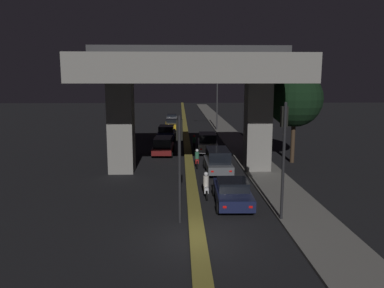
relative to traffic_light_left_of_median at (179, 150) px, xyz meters
name	(u,v)px	position (x,y,z in m)	size (l,w,h in m)	color
ground_plane	(198,241)	(0.74, -2.15, -3.47)	(200.00, 200.00, 0.00)	black
median_divider	(185,130)	(0.74, 32.85, -3.35)	(0.69, 126.00, 0.24)	olive
sidewalk_right	(233,138)	(6.14, 25.85, -3.40)	(2.80, 126.00, 0.14)	slate
elevated_overpass	(190,77)	(0.74, 10.13, 3.43)	(14.46, 12.08, 9.12)	gray
traffic_light_left_of_median	(179,150)	(0.00, 0.00, 0.00)	(0.30, 0.49, 5.09)	black
traffic_light_right_of_median	(284,142)	(4.84, -0.01, 0.39)	(0.30, 0.49, 5.69)	black
street_lamp	(214,98)	(4.57, 33.03, 0.96)	(2.77, 0.32, 7.34)	#2D2D30
car_dark_blue_lead	(232,192)	(2.85, 2.49, -2.77)	(2.05, 4.60, 1.39)	#141938
car_grey_second	(218,160)	(2.79, 9.70, -2.55)	(1.97, 4.39, 1.73)	#515459
car_white_third	(207,143)	(2.58, 17.35, -2.53)	(2.06, 4.45, 1.84)	silver
car_dark_red_lead_oncoming	(163,146)	(-1.50, 16.46, -2.61)	(2.01, 4.14, 1.62)	#591414
car_dark_blue_second_oncoming	(166,133)	(-1.50, 24.96, -2.61)	(2.13, 4.42, 1.67)	#141938
car_taxi_yellow_third_oncoming	(172,125)	(-1.06, 33.60, -2.71)	(2.03, 4.48, 1.53)	gold
car_silver_fourth_oncoming	(172,118)	(-1.28, 43.79, -2.81)	(1.85, 4.12, 1.29)	gray
motorcycle_white_filtering_near	(206,186)	(1.52, 3.88, -2.85)	(0.32, 1.93, 1.48)	black
motorcycle_red_filtering_mid	(197,159)	(1.34, 11.45, -2.86)	(0.33, 1.88, 1.44)	black
motorcycle_black_filtering_far	(194,143)	(1.42, 19.38, -2.86)	(0.32, 1.73, 1.41)	black
pedestrian_on_sidewalk	(262,154)	(6.39, 11.21, -2.41)	(0.36, 0.36, 1.83)	black
roadside_tree_kerbside_near	(295,99)	(9.26, 12.92, 1.72)	(4.47, 4.47, 7.43)	#38281C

